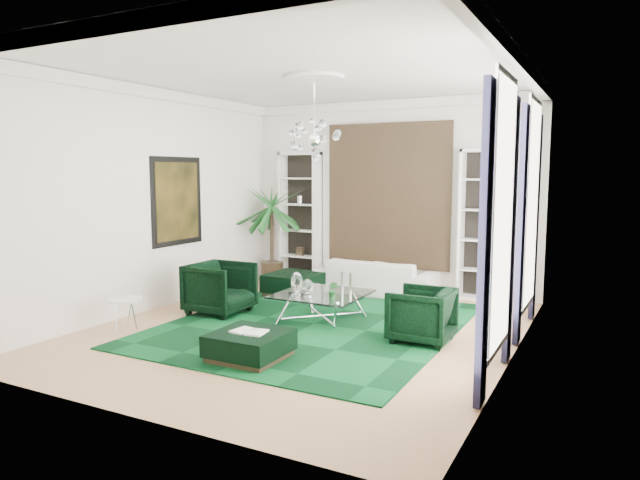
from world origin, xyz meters
The scene contains 30 objects.
floor centered at (0.00, 0.00, -0.01)m, with size 6.00×7.00×0.02m, color tan.
ceiling centered at (0.00, 0.00, 3.81)m, with size 6.00×7.00×0.02m, color white.
wall_back centered at (0.00, 3.51, 1.90)m, with size 6.00×0.02×3.80m, color white.
wall_front centered at (0.00, -3.51, 1.90)m, with size 6.00×0.02×3.80m, color white.
wall_left centered at (-3.01, 0.00, 1.90)m, with size 0.02×7.00×3.80m, color white.
wall_right centered at (3.01, 0.00, 1.90)m, with size 0.02×7.00×3.80m, color white.
crown_molding centered at (0.00, 0.00, 3.70)m, with size 6.00×7.00×0.18m, color white, non-canonical shape.
ceiling_medallion centered at (0.00, 0.30, 3.77)m, with size 0.90×0.90×0.05m, color white.
tapestry centered at (0.00, 3.46, 1.90)m, with size 2.50×0.06×2.80m, color black.
shelving_left centered at (-1.95, 3.31, 1.40)m, with size 0.90×0.38×2.80m, color white, non-canonical shape.
shelving_right centered at (1.95, 3.31, 1.40)m, with size 0.90×0.38×2.80m, color white, non-canonical shape.
painting centered at (-2.97, 0.60, 1.85)m, with size 0.04×1.30×1.60m, color black.
window_near centered at (2.99, -0.90, 1.90)m, with size 0.03×1.10×2.90m, color white.
curtain_near_a centered at (2.96, -1.68, 1.65)m, with size 0.07×0.30×3.25m, color black.
curtain_near_b centered at (2.96, -0.12, 1.65)m, with size 0.07×0.30×3.25m, color black.
window_far centered at (2.99, 1.50, 1.90)m, with size 0.03×1.10×2.90m, color white.
curtain_far_a centered at (2.96, 0.72, 1.65)m, with size 0.07×0.30×3.25m, color black.
curtain_far_b centered at (2.96, 2.28, 1.65)m, with size 0.07×0.30×3.25m, color black.
rug centered at (0.00, 0.30, 0.01)m, with size 4.20×5.00×0.02m, color black.
sofa centered at (0.00, 2.85, 0.34)m, with size 2.33×0.91×0.68m, color silver.
armchair_left centered at (-1.75, 0.20, 0.44)m, with size 0.93×0.96×0.87m, color black.
armchair_right centered at (1.75, 0.20, 0.38)m, with size 0.82×0.84×0.77m, color black.
coffee_table centered at (0.00, 0.55, 0.23)m, with size 1.33×1.33×0.46m, color white, non-canonical shape.
ottoman_side centered at (-1.35, 2.00, 0.22)m, with size 0.97×0.97×0.43m, color black.
ottoman_front centered at (0.05, -1.55, 0.18)m, with size 0.89×0.89×0.36m, color black.
book centered at (0.05, -1.55, 0.37)m, with size 0.45×0.30×0.03m, color white.
side_table centered at (-2.35, -1.30, 0.24)m, with size 0.50×0.50×0.48m, color white.
palm centered at (-2.45, 2.95, 1.34)m, with size 1.68×1.68×2.69m, color #1D5A24, non-canonical shape.
chandelier centered at (0.00, 0.30, 2.85)m, with size 0.79×0.79×0.71m, color white, non-canonical shape.
table_plant centered at (0.33, 0.27, 0.59)m, with size 0.15×0.12×0.27m, color #1D5A24.
Camera 1 is at (4.08, -7.37, 2.37)m, focal length 32.00 mm.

